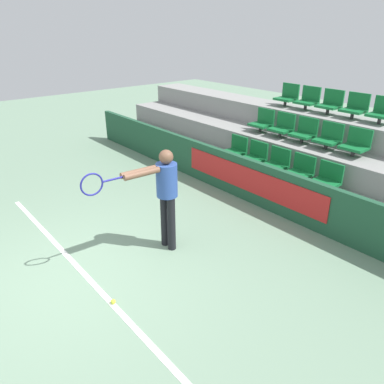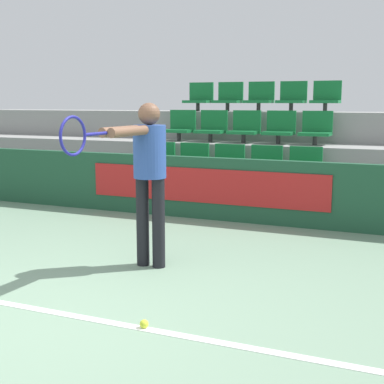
{
  "view_description": "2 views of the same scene",
  "coord_description": "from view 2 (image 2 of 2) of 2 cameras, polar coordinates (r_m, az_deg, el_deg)",
  "views": [
    {
      "loc": [
        4.46,
        -1.54,
        3.34
      ],
      "look_at": [
        -0.06,
        2.23,
        0.69
      ],
      "focal_mm": 35.0,
      "sensor_mm": 36.0,
      "label": 1
    },
    {
      "loc": [
        2.62,
        -3.18,
        1.67
      ],
      "look_at": [
        0.23,
        2.52,
        0.62
      ],
      "focal_mm": 50.0,
      "sensor_mm": 36.0,
      "label": 2
    }
  ],
  "objects": [
    {
      "name": "stadium_chair_11",
      "position": [
        9.91,
        3.95,
        9.99
      ],
      "size": [
        0.47,
        0.39,
        0.53
      ],
      "color": "#333333",
      "rests_on": "bleacher_tier_back"
    },
    {
      "name": "bleacher_tier_middle",
      "position": [
        8.87,
        5.37,
        2.03
      ],
      "size": [
        11.79,
        0.87,
        0.99
      ],
      "color": "gray",
      "rests_on": "ground"
    },
    {
      "name": "stadium_chair_12",
      "position": [
        9.74,
        7.24,
        9.94
      ],
      "size": [
        0.47,
        0.39,
        0.53
      ],
      "color": "#333333",
      "rests_on": "bleacher_tier_back"
    },
    {
      "name": "stadium_chair_0",
      "position": [
        8.58,
        -3.59,
        3.4
      ],
      "size": [
        0.47,
        0.39,
        0.53
      ],
      "color": "#333333",
      "rests_on": "bleacher_tier_front"
    },
    {
      "name": "barrier_wall",
      "position": [
        7.59,
        2.21,
        0.37
      ],
      "size": [
        12.19,
        0.14,
        0.89
      ],
      "color": "#1E4C33",
      "rests_on": "ground"
    },
    {
      "name": "stadium_chair_13",
      "position": [
        9.6,
        10.63,
        9.86
      ],
      "size": [
        0.47,
        0.39,
        0.53
      ],
      "color": "#333333",
      "rests_on": "bleacher_tier_back"
    },
    {
      "name": "stadium_chair_2",
      "position": [
        8.13,
        3.79,
        3.06
      ],
      "size": [
        0.47,
        0.39,
        0.53
      ],
      "color": "#333333",
      "rests_on": "bleacher_tier_front"
    },
    {
      "name": "court_baseline",
      "position": [
        4.53,
        -14.89,
        -12.21
      ],
      "size": [
        6.28,
        0.08,
        0.01
      ],
      "color": "white",
      "rests_on": "ground"
    },
    {
      "name": "stadium_chair_5",
      "position": [
        9.32,
        -1.24,
        6.98
      ],
      "size": [
        0.47,
        0.39,
        0.53
      ],
      "color": "#333333",
      "rests_on": "bleacher_tier_middle"
    },
    {
      "name": "stadium_chair_8",
      "position": [
        8.76,
        9.32,
        6.69
      ],
      "size": [
        0.47,
        0.39,
        0.53
      ],
      "color": "#333333",
      "rests_on": "bleacher_tier_middle"
    },
    {
      "name": "stadium_chair_1",
      "position": [
        8.34,
        0.01,
        3.24
      ],
      "size": [
        0.47,
        0.39,
        0.53
      ],
      "color": "#333333",
      "rests_on": "bleacher_tier_front"
    },
    {
      "name": "ground_plane",
      "position": [
        4.45,
        -15.88,
        -12.76
      ],
      "size": [
        30.0,
        30.0,
        0.0
      ],
      "primitive_type": "plane",
      "color": "gray"
    },
    {
      "name": "stadium_chair_14",
      "position": [
        9.49,
        14.12,
        9.74
      ],
      "size": [
        0.47,
        0.39,
        0.53
      ],
      "color": "#333333",
      "rests_on": "bleacher_tier_back"
    },
    {
      "name": "stadium_chair_10",
      "position": [
        10.11,
        0.78,
        10.01
      ],
      "size": [
        0.47,
        0.39,
        0.53
      ],
      "color": "#333333",
      "rests_on": "bleacher_tier_back"
    },
    {
      "name": "tennis_player",
      "position": [
        5.28,
        -4.89,
        2.68
      ],
      "size": [
        0.33,
        1.49,
        1.65
      ],
      "rotation": [
        0.0,
        0.0,
        -0.06
      ],
      "color": "black",
      "rests_on": "ground"
    },
    {
      "name": "stadium_chair_7",
      "position": [
        8.91,
        5.66,
        6.81
      ],
      "size": [
        0.47,
        0.39,
        0.53
      ],
      "color": "#333333",
      "rests_on": "bleacher_tier_middle"
    },
    {
      "name": "stadium_chair_4",
      "position": [
        7.83,
        11.87,
        2.62
      ],
      "size": [
        0.47,
        0.39,
        0.53
      ],
      "color": "#333333",
      "rests_on": "bleacher_tier_front"
    },
    {
      "name": "stadium_chair_6",
      "position": [
        9.1,
        2.13,
        6.91
      ],
      "size": [
        0.47,
        0.39,
        0.53
      ],
      "color": "#333333",
      "rests_on": "bleacher_tier_middle"
    },
    {
      "name": "stadium_chair_9",
      "position": [
        8.64,
        13.09,
        6.53
      ],
      "size": [
        0.47,
        0.39,
        0.53
      ],
      "color": "#333333",
      "rests_on": "bleacher_tier_middle"
    },
    {
      "name": "bleacher_tier_front",
      "position": [
        8.1,
        3.5,
        -0.46
      ],
      "size": [
        11.79,
        0.87,
        0.5
      ],
      "color": "gray",
      "rests_on": "ground"
    },
    {
      "name": "tennis_ball",
      "position": [
        4.11,
        -5.13,
        -13.84
      ],
      "size": [
        0.07,
        0.07,
        0.07
      ],
      "color": "#CCDB33",
      "rests_on": "ground"
    },
    {
      "name": "stadium_chair_3",
      "position": [
        7.96,
        7.76,
        2.85
      ],
      "size": [
        0.47,
        0.39,
        0.53
      ],
      "color": "#333333",
      "rests_on": "bleacher_tier_front"
    },
    {
      "name": "bleacher_tier_back",
      "position": [
        9.67,
        6.94,
        4.11
      ],
      "size": [
        11.79,
        0.87,
        1.49
      ],
      "color": "gray",
      "rests_on": "ground"
    }
  ]
}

